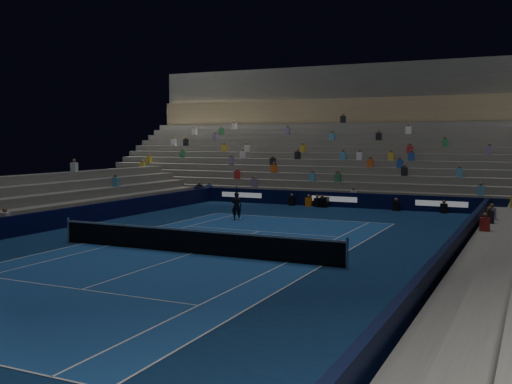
% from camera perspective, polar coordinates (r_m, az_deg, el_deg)
% --- Properties ---
extents(ground, '(90.00, 90.00, 0.00)m').
position_cam_1_polar(ground, '(24.17, -6.12, -5.85)').
color(ground, '#0D2750').
rests_on(ground, ground).
extents(court_surface, '(10.97, 23.77, 0.01)m').
position_cam_1_polar(court_surface, '(24.17, -6.12, -5.84)').
color(court_surface, '#1A4A92').
rests_on(court_surface, ground).
extents(sponsor_barrier_far, '(44.00, 0.25, 1.00)m').
position_cam_1_polar(sponsor_barrier_far, '(40.88, 7.51, -0.71)').
color(sponsor_barrier_far, black).
rests_on(sponsor_barrier_far, ground).
extents(sponsor_barrier_east, '(0.25, 37.00, 1.00)m').
position_cam_1_polar(sponsor_barrier_east, '(20.82, 17.46, -6.42)').
color(sponsor_barrier_east, black).
rests_on(sponsor_barrier_east, ground).
extents(sponsor_barrier_west, '(0.25, 37.00, 1.00)m').
position_cam_1_polar(sponsor_barrier_west, '(30.24, -22.04, -3.04)').
color(sponsor_barrier_west, black).
rests_on(sponsor_barrier_west, ground).
extents(grandstand_main, '(44.00, 15.20, 11.20)m').
position_cam_1_polar(grandstand_main, '(49.73, 10.87, 3.57)').
color(grandstand_main, '#63635E').
rests_on(grandstand_main, ground).
extents(tennis_net, '(12.90, 0.10, 1.10)m').
position_cam_1_polar(tennis_net, '(24.08, -6.13, -4.68)').
color(tennis_net, '#B2B2B7').
rests_on(tennis_net, ground).
extents(tennis_player, '(0.67, 0.54, 1.60)m').
position_cam_1_polar(tennis_player, '(33.84, -1.87, -1.35)').
color(tennis_player, black).
rests_on(tennis_player, ground).
extents(broadcast_camera, '(0.53, 0.98, 0.68)m').
position_cam_1_polar(broadcast_camera, '(40.59, 6.52, -0.96)').
color(broadcast_camera, black).
rests_on(broadcast_camera, ground).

